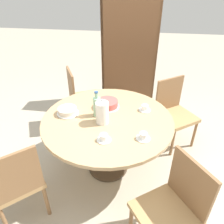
% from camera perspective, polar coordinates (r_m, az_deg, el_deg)
% --- Properties ---
extents(ground_plane, '(14.00, 14.00, 0.00)m').
position_cam_1_polar(ground_plane, '(2.69, -1.00, -14.12)').
color(ground_plane, '#B2A893').
extents(dining_table, '(1.34, 1.34, 0.70)m').
position_cam_1_polar(dining_table, '(2.29, -1.14, -3.96)').
color(dining_table, '#473828').
rests_on(dining_table, ground_plane).
extents(chair_a, '(0.59, 0.59, 0.87)m').
position_cam_1_polar(chair_a, '(2.11, -23.80, -16.33)').
color(chair_a, olive).
rests_on(chair_a, ground_plane).
extents(chair_b, '(0.59, 0.59, 0.87)m').
position_cam_1_polar(chair_b, '(1.86, 15.48, -22.81)').
color(chair_b, olive).
rests_on(chair_b, ground_plane).
extents(chair_c, '(0.59, 0.59, 0.87)m').
position_cam_1_polar(chair_c, '(2.90, 15.86, 0.16)').
color(chair_c, olive).
rests_on(chair_c, ground_plane).
extents(chair_d, '(0.57, 0.57, 0.87)m').
position_cam_1_polar(chair_d, '(3.15, -7.89, 4.00)').
color(chair_d, olive).
rests_on(chair_d, ground_plane).
extents(bookshelf, '(0.86, 0.28, 1.81)m').
position_cam_1_polar(bookshelf, '(3.60, 4.55, 15.07)').
color(bookshelf, brown).
rests_on(bookshelf, ground_plane).
extents(coffee_pot, '(0.13, 0.13, 0.27)m').
position_cam_1_polar(coffee_pot, '(2.11, -2.59, 0.02)').
color(coffee_pot, white).
rests_on(coffee_pot, dining_table).
extents(water_bottle, '(0.08, 0.08, 0.28)m').
position_cam_1_polar(water_bottle, '(2.22, -3.99, 1.58)').
color(water_bottle, '#99C6A3').
rests_on(water_bottle, dining_table).
extents(cake_main, '(0.26, 0.26, 0.08)m').
position_cam_1_polar(cake_main, '(2.40, -1.23, 2.11)').
color(cake_main, white).
rests_on(cake_main, dining_table).
extents(cake_second, '(0.23, 0.23, 0.07)m').
position_cam_1_polar(cake_second, '(2.33, -11.54, 0.25)').
color(cake_second, white).
rests_on(cake_second, dining_table).
extents(cup_a, '(0.13, 0.13, 0.06)m').
position_cam_1_polar(cup_a, '(1.98, 8.19, -6.35)').
color(cup_a, silver).
rests_on(cup_a, dining_table).
extents(cup_b, '(0.13, 0.13, 0.06)m').
position_cam_1_polar(cup_b, '(1.94, -2.13, -6.79)').
color(cup_b, silver).
rests_on(cup_b, dining_table).
extents(cup_c, '(0.13, 0.13, 0.06)m').
position_cam_1_polar(cup_c, '(2.37, 8.57, 0.97)').
color(cup_c, silver).
rests_on(cup_c, dining_table).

